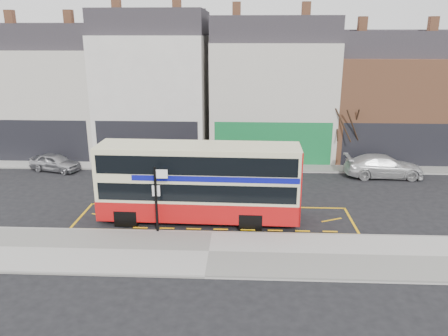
{
  "coord_description": "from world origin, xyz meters",
  "views": [
    {
      "loc": [
        1.45,
        -19.18,
        9.13
      ],
      "look_at": [
        0.46,
        2.0,
        2.58
      ],
      "focal_mm": 35.0,
      "sensor_mm": 36.0,
      "label": 1
    }
  ],
  "objects_px": {
    "car_silver": "(55,162)",
    "car_white": "(384,166)",
    "street_tree_right": "(347,115)",
    "double_decker_bus": "(199,182)",
    "car_grey": "(168,164)",
    "bus_stop_post": "(157,194)"
  },
  "relations": [
    {
      "from": "car_silver",
      "to": "car_white",
      "type": "distance_m",
      "value": 22.3
    },
    {
      "from": "car_silver",
      "to": "car_white",
      "type": "height_order",
      "value": "car_white"
    },
    {
      "from": "street_tree_right",
      "to": "bus_stop_post",
      "type": "bearing_deg",
      "value": -133.71
    },
    {
      "from": "double_decker_bus",
      "to": "car_grey",
      "type": "xyz_separation_m",
      "value": [
        -2.93,
        7.63,
        -1.41
      ]
    },
    {
      "from": "double_decker_bus",
      "to": "car_grey",
      "type": "height_order",
      "value": "double_decker_bus"
    },
    {
      "from": "double_decker_bus",
      "to": "car_white",
      "type": "distance_m",
      "value": 13.83
    },
    {
      "from": "bus_stop_post",
      "to": "car_white",
      "type": "relative_size",
      "value": 0.63
    },
    {
      "from": "double_decker_bus",
      "to": "car_white",
      "type": "bearing_deg",
      "value": 35.08
    },
    {
      "from": "double_decker_bus",
      "to": "street_tree_right",
      "type": "distance_m",
      "value": 13.76
    },
    {
      "from": "car_silver",
      "to": "street_tree_right",
      "type": "distance_m",
      "value": 20.5
    },
    {
      "from": "car_silver",
      "to": "car_grey",
      "type": "bearing_deg",
      "value": -76.41
    },
    {
      "from": "car_silver",
      "to": "street_tree_right",
      "type": "relative_size",
      "value": 0.66
    },
    {
      "from": "double_decker_bus",
      "to": "car_silver",
      "type": "bearing_deg",
      "value": 145.12
    },
    {
      "from": "bus_stop_post",
      "to": "car_white",
      "type": "height_order",
      "value": "bus_stop_post"
    },
    {
      "from": "car_silver",
      "to": "car_grey",
      "type": "relative_size",
      "value": 0.87
    },
    {
      "from": "bus_stop_post",
      "to": "car_white",
      "type": "distance_m",
      "value": 16.22
    },
    {
      "from": "car_white",
      "to": "car_silver",
      "type": "bearing_deg",
      "value": 89.43
    },
    {
      "from": "street_tree_right",
      "to": "double_decker_bus",
      "type": "bearing_deg",
      "value": -132.97
    },
    {
      "from": "double_decker_bus",
      "to": "car_silver",
      "type": "relative_size",
      "value": 2.79
    },
    {
      "from": "bus_stop_post",
      "to": "street_tree_right",
      "type": "distance_m",
      "value": 16.16
    },
    {
      "from": "double_decker_bus",
      "to": "car_white",
      "type": "height_order",
      "value": "double_decker_bus"
    },
    {
      "from": "car_grey",
      "to": "car_white",
      "type": "bearing_deg",
      "value": -98.2
    }
  ]
}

